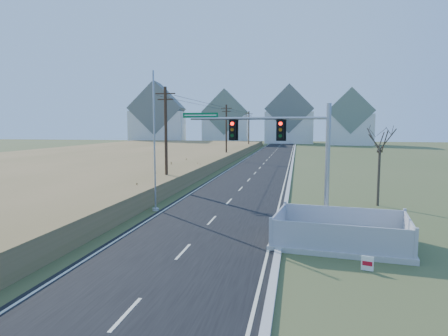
% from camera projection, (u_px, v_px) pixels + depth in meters
% --- Properties ---
extents(ground, '(260.00, 260.00, 0.00)m').
position_uv_depth(ground, '(195.00, 240.00, 19.66)').
color(ground, '#465428').
rests_on(ground, ground).
extents(road, '(8.00, 180.00, 0.06)m').
position_uv_depth(road, '(269.00, 158.00, 68.54)').
color(road, black).
rests_on(road, ground).
extents(curb, '(0.30, 180.00, 0.18)m').
position_uv_depth(curb, '(293.00, 158.00, 67.78)').
color(curb, '#B2AFA8').
rests_on(curb, ground).
extents(reed_marsh, '(38.00, 110.00, 1.30)m').
position_uv_depth(reed_marsh, '(112.00, 157.00, 63.05)').
color(reed_marsh, '#A57C4A').
rests_on(reed_marsh, ground).
extents(utility_pole_near, '(1.80, 0.26, 9.00)m').
position_uv_depth(utility_pole_near, '(166.00, 136.00, 35.01)').
color(utility_pole_near, '#422D1E').
rests_on(utility_pole_near, ground).
extents(utility_pole_mid, '(1.80, 0.26, 9.00)m').
position_uv_depth(utility_pole_mid, '(226.00, 132.00, 64.34)').
color(utility_pole_mid, '#422D1E').
rests_on(utility_pole_mid, ground).
extents(utility_pole_far, '(1.80, 0.26, 9.00)m').
position_uv_depth(utility_pole_far, '(249.00, 130.00, 93.67)').
color(utility_pole_far, '#422D1E').
rests_on(utility_pole_far, ground).
extents(condo_nw, '(17.69, 13.38, 19.05)m').
position_uv_depth(condo_nw, '(158.00, 119.00, 123.51)').
color(condo_nw, white).
rests_on(condo_nw, ground).
extents(condo_nnw, '(14.93, 11.17, 17.03)m').
position_uv_depth(condo_nnw, '(226.00, 122.00, 127.78)').
color(condo_nnw, white).
rests_on(condo_nnw, ground).
extents(condo_n, '(15.27, 10.20, 18.54)m').
position_uv_depth(condo_n, '(289.00, 120.00, 127.99)').
color(condo_n, white).
rests_on(condo_n, ground).
extents(condo_ne, '(14.12, 10.51, 16.52)m').
position_uv_depth(condo_ne, '(351.00, 122.00, 116.99)').
color(condo_ne, white).
rests_on(condo_ne, ground).
extents(traffic_signal_mast, '(8.53, 1.09, 6.81)m').
position_uv_depth(traffic_signal_mast, '(293.00, 151.00, 21.84)').
color(traffic_signal_mast, '#9EA0A5').
rests_on(traffic_signal_mast, ground).
extents(fence_enclosure, '(6.75, 5.04, 1.43)m').
position_uv_depth(fence_enclosure, '(340.00, 239.00, 18.95)').
color(fence_enclosure, '#B7B5AD').
rests_on(fence_enclosure, ground).
extents(open_sign, '(0.46, 0.19, 0.57)m').
position_uv_depth(open_sign, '(367.00, 263.00, 15.46)').
color(open_sign, white).
rests_on(open_sign, ground).
extents(flagpole, '(0.41, 0.41, 9.15)m').
position_uv_depth(flagpole, '(155.00, 156.00, 26.10)').
color(flagpole, '#B7B5AD').
rests_on(flagpole, ground).
extents(bare_tree, '(2.24, 2.24, 5.94)m').
position_uv_depth(bare_tree, '(380.00, 138.00, 27.69)').
color(bare_tree, '#4C3F33').
rests_on(bare_tree, ground).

